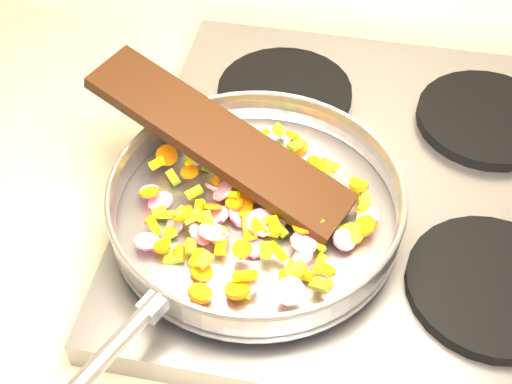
# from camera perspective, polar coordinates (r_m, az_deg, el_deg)

# --- Properties ---
(cooktop) EXTENTS (0.60, 0.60, 0.04)m
(cooktop) POSITION_cam_1_polar(r_m,az_deg,el_deg) (0.93, 9.32, -0.02)
(cooktop) COLOR #939399
(cooktop) RESTS_ON counter_top
(grate_fl) EXTENTS (0.19, 0.19, 0.02)m
(grate_fl) POSITION_cam_1_polar(r_m,az_deg,el_deg) (0.83, -0.95, -4.42)
(grate_fl) COLOR black
(grate_fl) RESTS_ON cooktop
(grate_fr) EXTENTS (0.19, 0.19, 0.02)m
(grate_fr) POSITION_cam_1_polar(r_m,az_deg,el_deg) (0.84, 18.32, -7.14)
(grate_fr) COLOR black
(grate_fr) RESTS_ON cooktop
(grate_bl) EXTENTS (0.19, 0.19, 0.02)m
(grate_bl) POSITION_cam_1_polar(r_m,az_deg,el_deg) (1.02, 2.30, 7.95)
(grate_bl) COLOR black
(grate_bl) RESTS_ON cooktop
(grate_br) EXTENTS (0.19, 0.19, 0.02)m
(grate_br) POSITION_cam_1_polar(r_m,az_deg,el_deg) (1.03, 17.97, 5.62)
(grate_br) COLOR black
(grate_br) RESTS_ON cooktop
(saute_pan) EXTENTS (0.38, 0.52, 0.05)m
(saute_pan) POSITION_cam_1_polar(r_m,az_deg,el_deg) (0.82, -0.09, -0.84)
(saute_pan) COLOR #9E9EA5
(saute_pan) RESTS_ON grate_fl
(vegetable_heap) EXTENTS (0.30, 0.29, 0.05)m
(vegetable_heap) POSITION_cam_1_polar(r_m,az_deg,el_deg) (0.83, -0.14, -1.50)
(vegetable_heap) COLOR orange
(vegetable_heap) RESTS_ON saute_pan
(wooden_spatula) EXTENTS (0.34, 0.20, 0.10)m
(wooden_spatula) POSITION_cam_1_polar(r_m,az_deg,el_deg) (0.84, -2.94, 4.14)
(wooden_spatula) COLOR black
(wooden_spatula) RESTS_ON saute_pan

